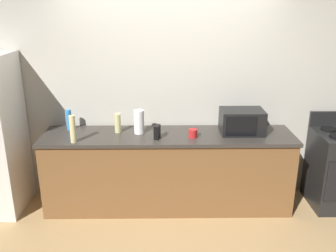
{
  "coord_description": "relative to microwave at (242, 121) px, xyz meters",
  "views": [
    {
      "loc": [
        -0.05,
        -3.5,
        2.33
      ],
      "look_at": [
        0.0,
        0.4,
        1.0
      ],
      "focal_mm": 39.52,
      "sensor_mm": 36.0,
      "label": 1
    }
  ],
  "objects": [
    {
      "name": "counter_run",
      "position": [
        -0.83,
        -0.05,
        -0.58
      ],
      "size": [
        2.84,
        0.64,
        0.9
      ],
      "color": "brown",
      "rests_on": "ground_plane"
    },
    {
      "name": "bottle_hand_soap",
      "position": [
        -1.84,
        -0.28,
        0.01
      ],
      "size": [
        0.06,
        0.06,
        0.3
      ],
      "primitive_type": "cylinder",
      "color": "beige",
      "rests_on": "counter_run"
    },
    {
      "name": "bottle_spray_cleaner",
      "position": [
        -1.98,
        0.13,
        -0.02
      ],
      "size": [
        0.06,
        0.06,
        0.24
      ],
      "primitive_type": "cylinder",
      "color": "#338CE5",
      "rests_on": "counter_run"
    },
    {
      "name": "ground_plane",
      "position": [
        -0.83,
        -0.45,
        -1.04
      ],
      "size": [
        8.0,
        8.0,
        0.0
      ],
      "primitive_type": "plane",
      "color": "tan"
    },
    {
      "name": "cordless_phone",
      "position": [
        -0.95,
        -0.18,
        -0.06
      ],
      "size": [
        0.08,
        0.12,
        0.15
      ],
      "primitive_type": "cube",
      "rotation": [
        0.0,
        0.0,
        -0.26
      ],
      "color": "black",
      "rests_on": "counter_run"
    },
    {
      "name": "paper_towel_roll",
      "position": [
        -1.16,
        0.0,
        0.0
      ],
      "size": [
        0.12,
        0.12,
        0.27
      ],
      "primitive_type": "cylinder",
      "color": "white",
      "rests_on": "counter_run"
    },
    {
      "name": "back_wall",
      "position": [
        -0.83,
        0.36,
        0.31
      ],
      "size": [
        6.4,
        0.1,
        2.7
      ],
      "primitive_type": "cube",
      "color": "beige",
      "rests_on": "ground_plane"
    },
    {
      "name": "bottle_vinegar",
      "position": [
        -1.4,
        0.03,
        -0.02
      ],
      "size": [
        0.07,
        0.07,
        0.22
      ],
      "primitive_type": "cylinder",
      "color": "beige",
      "rests_on": "counter_run"
    },
    {
      "name": "mug_red",
      "position": [
        -0.56,
        -0.14,
        -0.09
      ],
      "size": [
        0.1,
        0.1,
        0.09
      ],
      "primitive_type": "cylinder",
      "color": "red",
      "rests_on": "counter_run"
    },
    {
      "name": "microwave",
      "position": [
        0.0,
        0.0,
        0.0
      ],
      "size": [
        0.48,
        0.35,
        0.27
      ],
      "color": "black",
      "rests_on": "counter_run"
    }
  ]
}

